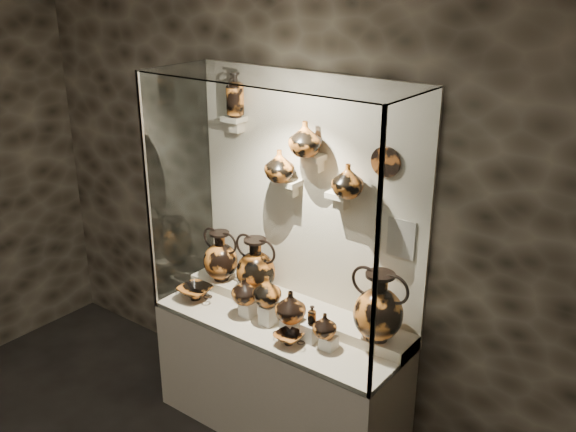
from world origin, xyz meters
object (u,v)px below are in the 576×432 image
object	(u,v)px
jug_a	(245,290)
amphora_mid	(256,266)
lekythos_tall	(235,93)
jug_b	(267,291)
kylix_left	(195,292)
ovoid_vase_a	(280,165)
jug_c	(291,306)
jug_e	(325,325)
amphora_left	(221,256)
lekythos_small	(312,314)
kylix_right	(289,338)
amphora_right	(378,306)
ovoid_vase_c	(348,180)
ovoid_vase_b	(305,138)

from	to	relation	value
jug_a	amphora_mid	bearing A→B (deg)	92.91
lekythos_tall	jug_b	bearing A→B (deg)	-20.85
kylix_left	ovoid_vase_a	world-z (taller)	ovoid_vase_a
jug_c	jug_e	world-z (taller)	jug_c
jug_c	jug_e	size ratio (longest dim) A/B	1.32
amphora_mid	ovoid_vase_a	bearing A→B (deg)	24.26
amphora_left	jug_a	world-z (taller)	amphora_left
amphora_mid	kylix_left	xyz separation A→B (m)	(-0.36, -0.23, -0.21)
jug_e	lekythos_small	xyz separation A→B (m)	(-0.10, 0.01, 0.03)
amphora_left	kylix_right	xyz separation A→B (m)	(0.82, -0.29, -0.21)
amphora_right	ovoid_vase_c	world-z (taller)	ovoid_vase_c
lekythos_small	lekythos_tall	size ratio (longest dim) A/B	0.45
jug_b	ovoid_vase_a	bearing A→B (deg)	132.64
jug_c	kylix_left	bearing A→B (deg)	-169.70
jug_c	ovoid_vase_b	bearing A→B (deg)	115.02
amphora_left	jug_a	bearing A→B (deg)	-4.87
amphora_right	jug_c	world-z (taller)	amphora_right
jug_b	kylix_left	xyz separation A→B (m)	(-0.59, -0.06, -0.17)
lekythos_small	kylix_left	xyz separation A→B (m)	(-0.95, -0.04, -0.13)
amphora_right	lekythos_tall	world-z (taller)	lekythos_tall
jug_a	jug_b	xyz separation A→B (m)	(0.16, 0.03, 0.04)
lekythos_small	kylix_left	bearing A→B (deg)	-153.03
ovoid_vase_c	ovoid_vase_b	bearing A→B (deg)	-155.94
kylix_left	ovoid_vase_c	xyz separation A→B (m)	(1.02, 0.29, 0.93)
amphora_right	ovoid_vase_a	xyz separation A→B (m)	(-0.79, 0.08, 0.70)
ovoid_vase_b	jug_a	bearing A→B (deg)	-138.51
amphora_right	jug_c	xyz separation A→B (m)	(-0.51, -0.17, -0.10)
amphora_left	ovoid_vase_c	world-z (taller)	ovoid_vase_c
amphora_left	kylix_right	world-z (taller)	amphora_left
kylix_left	kylix_right	size ratio (longest dim) A/B	1.31
amphora_mid	jug_b	bearing A→B (deg)	-33.80
lekythos_tall	ovoid_vase_b	xyz separation A→B (m)	(0.58, -0.04, -0.20)
lekythos_small	ovoid_vase_b	size ratio (longest dim) A/B	0.68
lekythos_small	ovoid_vase_a	size ratio (longest dim) A/B	0.71
amphora_left	ovoid_vase_a	world-z (taller)	ovoid_vase_a
ovoid_vase_a	amphora_left	bearing A→B (deg)	-167.04
ovoid_vase_b	lekythos_tall	bearing A→B (deg)	176.41
amphora_right	jug_e	bearing A→B (deg)	-168.20
lekythos_small	jug_a	bearing A→B (deg)	-154.51
jug_b	amphora_mid	bearing A→B (deg)	169.28
ovoid_vase_b	jug_e	bearing A→B (deg)	-36.76
amphora_mid	ovoid_vase_a	world-z (taller)	ovoid_vase_a
jug_e	ovoid_vase_b	xyz separation A→B (m)	(-0.34, 0.25, 1.04)
jug_b	ovoid_vase_b	bearing A→B (deg)	85.91
amphora_left	lekythos_small	world-z (taller)	amphora_left
amphora_left	jug_c	xyz separation A→B (m)	(0.76, -0.19, -0.06)
amphora_right	ovoid_vase_b	distance (m)	1.08
amphora_left	jug_b	bearing A→B (deg)	5.15
jug_b	jug_c	distance (m)	0.21
jug_c	jug_e	xyz separation A→B (m)	(0.26, -0.01, -0.03)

